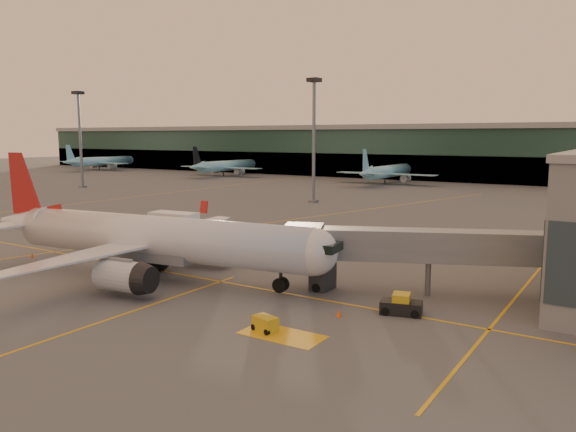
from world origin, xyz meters
The scene contains 15 objects.
ground centered at (0.00, 0.00, 0.00)m, with size 600.00×600.00×0.00m, color #4C4F54.
taxi_markings centered at (-7.32, 44.49, 0.01)m, with size 100.12×173.00×0.01m.
terminal centered at (0.00, 141.79, 8.76)m, with size 400.00×20.00×17.60m.
mast_west_far centered at (-90.00, 62.00, 14.86)m, with size 2.40×2.40×25.60m.
mast_west_near centered at (-20.00, 66.00, 14.86)m, with size 2.40×2.40×25.60m.
distant_aircraft_row centered at (-53.75, 118.00, 0.00)m, with size 225.00×34.00×13.00m.
main_airplane centered at (-1.82, 2.31, 3.93)m, with size 40.04×36.23×12.10m.
jet_bridge centered at (24.63, 11.86, 4.15)m, with size 25.33×13.45×5.95m.
catering_truck centered at (-9.48, 13.85, 2.63)m, with size 6.22×3.24×4.63m.
gpu_cart centered at (16.54, -4.02, 0.53)m, with size 2.09×1.56×1.09m.
pushback_tug centered at (23.30, 4.97, 0.67)m, with size 3.54×2.48×1.65m.
cone_nose centered at (19.49, 1.74, 0.26)m, with size 0.43×0.43×0.55m.
cone_tail centered at (-20.20, 1.72, 0.23)m, with size 0.38×0.38×0.48m.
cone_wing_left centered at (-1.91, 19.58, 0.30)m, with size 0.50×0.50×0.63m.
cone_fwd centered at (14.65, -1.58, 0.24)m, with size 0.38×0.38×0.49m.
Camera 1 is at (38.76, -35.65, 13.88)m, focal length 35.00 mm.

